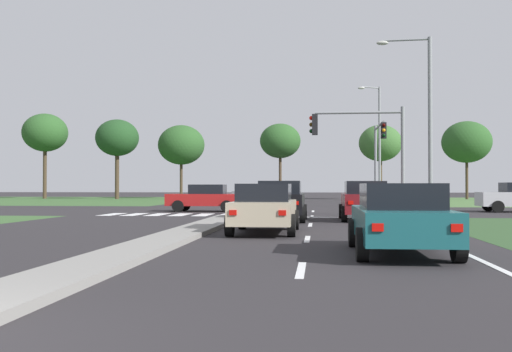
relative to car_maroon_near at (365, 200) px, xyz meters
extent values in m
plane|color=#282628|center=(-5.70, 9.26, -0.82)|extent=(200.00, 200.00, 0.00)
cube|color=#385B2D|center=(-31.20, 33.76, -0.82)|extent=(35.00, 35.00, 0.01)
cube|color=gray|center=(-5.70, -9.74, -0.75)|extent=(1.20, 22.00, 0.14)
cube|color=#ADA89E|center=(-5.70, 34.26, -0.75)|extent=(1.20, 36.00, 0.14)
cube|color=silver|center=(-2.20, -15.16, -0.82)|extent=(0.14, 2.00, 0.01)
cube|color=silver|center=(-2.20, -9.16, -0.82)|extent=(0.14, 2.00, 0.01)
cube|color=silver|center=(-2.20, -3.16, -0.82)|extent=(0.14, 2.00, 0.01)
cube|color=silver|center=(-2.20, 2.84, -0.82)|extent=(0.14, 2.00, 0.01)
cube|color=silver|center=(-2.20, 8.84, -0.82)|extent=(0.14, 2.00, 0.01)
cube|color=silver|center=(1.15, -8.74, -0.82)|extent=(0.14, 24.00, 0.01)
cube|color=silver|center=(-1.90, 2.26, -0.82)|extent=(6.40, 0.50, 0.01)
cube|color=silver|center=(-12.10, 4.06, -0.82)|extent=(0.70, 2.80, 0.01)
cube|color=silver|center=(-10.95, 4.06, -0.82)|extent=(0.70, 2.80, 0.01)
cube|color=silver|center=(-9.80, 4.06, -0.82)|extent=(0.70, 2.80, 0.01)
cube|color=silver|center=(-8.65, 4.06, -0.82)|extent=(0.70, 2.80, 0.01)
cube|color=silver|center=(-7.50, 4.06, -0.82)|extent=(0.70, 2.80, 0.01)
cube|color=silver|center=(-6.35, 4.06, -0.82)|extent=(0.70, 2.80, 0.01)
cube|color=maroon|center=(0.00, 0.03, -0.11)|extent=(1.80, 4.19, 0.77)
cube|color=black|center=(0.00, -0.12, 0.53)|extent=(1.58, 1.93, 0.52)
cube|color=red|center=(-0.68, -2.09, -0.04)|extent=(0.20, 0.04, 0.14)
cube|color=red|center=(0.68, -2.09, -0.04)|extent=(0.20, 0.04, 0.14)
cylinder|color=black|center=(-0.90, 1.37, -0.50)|extent=(0.22, 0.64, 0.64)
cylinder|color=black|center=(0.90, 1.37, -0.50)|extent=(0.22, 0.64, 0.64)
cylinder|color=black|center=(-0.90, -1.31, -0.50)|extent=(0.22, 0.64, 0.64)
cylinder|color=black|center=(0.90, -1.31, -0.50)|extent=(0.22, 0.64, 0.64)
cube|color=#BCAD8E|center=(-3.51, -7.06, -0.18)|extent=(1.74, 4.47, 0.64)
cube|color=black|center=(-3.51, -7.21, 0.40)|extent=(1.53, 2.06, 0.52)
cube|color=red|center=(-4.17, -9.32, -0.12)|extent=(0.20, 0.04, 0.14)
cube|color=red|center=(-2.85, -9.32, -0.12)|extent=(0.20, 0.04, 0.14)
cylinder|color=black|center=(-4.38, -5.63, -0.50)|extent=(0.22, 0.64, 0.64)
cylinder|color=black|center=(-2.64, -5.63, -0.50)|extent=(0.22, 0.64, 0.64)
cylinder|color=black|center=(-4.38, -8.49, -0.50)|extent=(0.22, 0.64, 0.64)
cylinder|color=black|center=(-2.64, -8.49, -0.50)|extent=(0.22, 0.64, 0.64)
cube|color=slate|center=(-8.08, 26.48, -0.17)|extent=(1.82, 4.44, 0.67)
cube|color=black|center=(-8.08, 26.63, 0.42)|extent=(1.60, 2.04, 0.52)
cube|color=red|center=(-7.39, 28.72, -0.10)|extent=(0.20, 0.04, 0.14)
cube|color=red|center=(-8.77, 28.72, -0.10)|extent=(0.20, 0.04, 0.14)
cylinder|color=black|center=(-7.17, 25.06, -0.50)|extent=(0.22, 0.64, 0.64)
cylinder|color=black|center=(-8.99, 25.06, -0.50)|extent=(0.22, 0.64, 0.64)
cylinder|color=black|center=(-7.17, 27.90, -0.50)|extent=(0.22, 0.64, 0.64)
cylinder|color=black|center=(-8.99, 27.90, -0.50)|extent=(0.22, 0.64, 0.64)
cylinder|color=black|center=(7.56, 8.05, -0.50)|extent=(0.64, 0.22, 0.64)
cylinder|color=black|center=(7.56, 9.93, -0.50)|extent=(0.64, 0.22, 0.64)
cube|color=#19565B|center=(-0.21, -12.48, -0.19)|extent=(1.76, 4.43, 0.63)
cube|color=black|center=(-0.21, -12.63, 0.39)|extent=(1.55, 2.04, 0.52)
cube|color=red|center=(-0.88, -14.72, -0.12)|extent=(0.20, 0.04, 0.14)
cube|color=red|center=(0.45, -14.72, -0.12)|extent=(0.20, 0.04, 0.14)
cylinder|color=black|center=(-1.09, -11.06, -0.50)|extent=(0.22, 0.64, 0.64)
cylinder|color=black|center=(0.66, -11.06, -0.50)|extent=(0.22, 0.64, 0.64)
cylinder|color=black|center=(-1.09, -13.90, -0.50)|extent=(0.22, 0.64, 0.64)
cylinder|color=black|center=(0.66, -13.90, -0.50)|extent=(0.22, 0.64, 0.64)
cube|color=black|center=(-3.43, -0.72, -0.11)|extent=(1.85, 4.24, 0.78)
cube|color=black|center=(-3.43, -0.87, 0.54)|extent=(1.62, 1.95, 0.52)
cube|color=red|center=(-4.13, -2.86, -0.03)|extent=(0.20, 0.04, 0.14)
cube|color=red|center=(-2.72, -2.86, -0.03)|extent=(0.20, 0.04, 0.14)
cylinder|color=black|center=(-4.35, 0.63, -0.50)|extent=(0.22, 0.64, 0.64)
cylinder|color=black|center=(-2.50, 0.63, -0.50)|extent=(0.22, 0.64, 0.64)
cylinder|color=black|center=(-4.35, -2.08, -0.50)|extent=(0.22, 0.64, 0.64)
cylinder|color=black|center=(-2.50, -2.08, -0.50)|extent=(0.22, 0.64, 0.64)
cube|color=#A31919|center=(-8.17, 8.10, -0.17)|extent=(4.18, 1.72, 0.66)
cube|color=black|center=(-8.02, 8.10, 0.42)|extent=(1.92, 1.52, 0.52)
cube|color=red|center=(-6.06, 7.45, -0.11)|extent=(0.04, 0.20, 0.14)
cube|color=red|center=(-6.06, 8.76, -0.11)|extent=(0.04, 0.20, 0.14)
cylinder|color=black|center=(-9.51, 7.24, -0.50)|extent=(0.64, 0.22, 0.64)
cylinder|color=black|center=(-9.51, 8.97, -0.50)|extent=(0.64, 0.22, 0.64)
cylinder|color=black|center=(-6.83, 7.24, -0.50)|extent=(0.64, 0.22, 0.64)
cylinder|color=black|center=(-6.83, 8.97, -0.50)|extent=(0.64, 0.22, 0.64)
cylinder|color=gray|center=(1.90, 15.86, 1.90)|extent=(0.18, 0.18, 5.44)
cylinder|color=gray|center=(1.90, 13.34, 4.37)|extent=(0.12, 5.03, 0.12)
cube|color=black|center=(1.90, 10.83, 3.84)|extent=(0.32, 0.26, 0.95)
sphere|color=#360503|center=(1.90, 10.67, 4.14)|extent=(0.20, 0.20, 0.20)
sphere|color=orange|center=(1.90, 10.67, 3.84)|extent=(0.20, 0.20, 0.20)
sphere|color=black|center=(1.90, 10.67, 3.54)|extent=(0.20, 0.20, 0.20)
cylinder|color=gray|center=(1.90, 2.66, 1.68)|extent=(0.18, 0.18, 5.01)
cylinder|color=gray|center=(-0.08, 2.66, 3.94)|extent=(3.96, 0.12, 0.12)
cube|color=black|center=(-2.05, 2.66, 3.41)|extent=(0.26, 0.32, 0.95)
sphere|color=red|center=(-2.21, 2.66, 3.71)|extent=(0.20, 0.20, 0.20)
sphere|color=#3A2405|center=(-2.21, 2.66, 3.41)|extent=(0.20, 0.20, 0.20)
sphere|color=black|center=(-2.21, 2.66, 3.11)|extent=(0.20, 0.20, 0.20)
cylinder|color=gray|center=(3.24, 3.35, 3.33)|extent=(0.20, 0.20, 8.31)
cylinder|color=gray|center=(2.17, 3.41, 7.39)|extent=(2.15, 0.23, 0.10)
ellipsoid|color=#B2B2A8|center=(1.09, 3.48, 7.29)|extent=(0.56, 0.28, 0.20)
cylinder|color=gray|center=(3.24, 26.70, 4.07)|extent=(0.20, 0.20, 9.77)
cylinder|color=gray|center=(2.46, 26.31, 8.85)|extent=(1.61, 0.87, 0.10)
ellipsoid|color=#B2B2A8|center=(1.68, 25.92, 8.75)|extent=(0.56, 0.28, 0.20)
cylinder|color=maroon|center=(-5.71, 23.15, -0.32)|extent=(0.16, 0.16, 0.71)
cylinder|color=#9E8966|center=(-5.71, 23.15, 0.41)|extent=(0.34, 0.34, 0.75)
sphere|color=tan|center=(-5.71, 23.15, 0.89)|extent=(0.21, 0.21, 0.21)
cylinder|color=#423323|center=(-32.44, 40.38, 2.20)|extent=(0.42, 0.42, 6.03)
ellipsoid|color=#285123|center=(-32.44, 40.38, 6.59)|extent=(5.02, 5.02, 4.27)
cylinder|color=#423323|center=(-23.64, 39.02, 1.87)|extent=(0.45, 0.45, 5.37)
ellipsoid|color=#1E421E|center=(-23.64, 39.02, 5.84)|extent=(4.67, 4.67, 3.97)
cylinder|color=#423323|center=(-17.39, 42.74, 1.50)|extent=(0.32, 0.32, 4.63)
ellipsoid|color=#285123|center=(-17.39, 42.74, 5.26)|extent=(5.28, 5.28, 4.49)
cylinder|color=#423323|center=(-6.09, 42.11, 1.77)|extent=(0.31, 0.31, 5.17)
ellipsoid|color=#285123|center=(-6.09, 42.11, 5.59)|extent=(4.51, 4.51, 3.83)
cylinder|color=#423323|center=(4.55, 39.27, 1.51)|extent=(0.35, 0.35, 4.67)
ellipsoid|color=#38602D|center=(4.55, 39.27, 5.07)|extent=(4.47, 4.47, 3.80)
cylinder|color=#423323|center=(13.92, 41.91, 1.52)|extent=(0.30, 0.30, 4.69)
ellipsoid|color=#285123|center=(13.92, 41.91, 5.31)|extent=(5.25, 5.25, 4.46)
camera|label=1|loc=(-1.91, -25.48, 0.59)|focal=42.99mm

